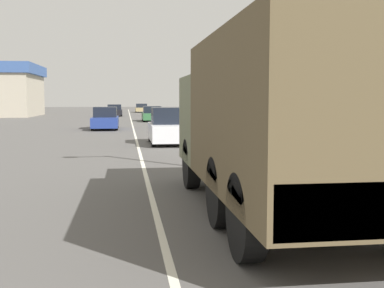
# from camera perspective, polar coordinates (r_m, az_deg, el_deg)

# --- Properties ---
(ground_plane) EXTENTS (180.00, 180.00, 0.00)m
(ground_plane) POSITION_cam_1_polar(r_m,az_deg,el_deg) (38.83, -7.07, 2.23)
(ground_plane) COLOR #565451
(lane_centre_stripe) EXTENTS (0.12, 120.00, 0.00)m
(lane_centre_stripe) POSITION_cam_1_polar(r_m,az_deg,el_deg) (38.83, -7.07, 2.23)
(lane_centre_stripe) COLOR silver
(lane_centre_stripe) RESTS_ON ground
(sidewalk_right) EXTENTS (1.80, 120.00, 0.12)m
(sidewalk_right) POSITION_cam_1_polar(r_m,az_deg,el_deg) (39.14, -0.47, 2.38)
(sidewalk_right) COLOR #9E9B93
(sidewalk_right) RESTS_ON ground
(grass_strip_right) EXTENTS (7.00, 120.00, 0.02)m
(grass_strip_right) POSITION_cam_1_polar(r_m,az_deg,el_deg) (39.95, 5.81, 2.34)
(grass_strip_right) COLOR #4C7538
(grass_strip_right) RESTS_ON ground
(military_truck) EXTENTS (2.57, 7.84, 3.14)m
(military_truck) POSITION_cam_1_polar(r_m,az_deg,el_deg) (8.68, 10.01, 2.99)
(military_truck) COLOR #606647
(military_truck) RESTS_ON ground
(car_nearest_ahead) EXTENTS (1.87, 4.13, 1.70)m
(car_nearest_ahead) POSITION_cam_1_polar(r_m,az_deg,el_deg) (22.59, -2.65, 1.95)
(car_nearest_ahead) COLOR silver
(car_nearest_ahead) RESTS_ON ground
(car_second_ahead) EXTENTS (1.77, 4.72, 1.55)m
(car_second_ahead) POSITION_cam_1_polar(r_m,az_deg,el_deg) (34.02, -10.23, 2.92)
(car_second_ahead) COLOR navy
(car_second_ahead) RESTS_ON ground
(car_third_ahead) EXTENTS (1.83, 4.87, 1.41)m
(car_third_ahead) POSITION_cam_1_polar(r_m,az_deg,el_deg) (45.70, -4.75, 3.53)
(car_third_ahead) COLOR #336B3D
(car_third_ahead) RESTS_ON ground
(car_fourth_ahead) EXTENTS (1.85, 4.32, 1.42)m
(car_fourth_ahead) POSITION_cam_1_polar(r_m,az_deg,el_deg) (59.88, -9.16, 3.91)
(car_fourth_ahead) COLOR black
(car_fourth_ahead) RESTS_ON ground
(car_farthest_ahead) EXTENTS (1.90, 4.42, 1.36)m
(car_farthest_ahead) POSITION_cam_1_polar(r_m,az_deg,el_deg) (75.99, -6.00, 4.23)
(car_farthest_ahead) COLOR tan
(car_farthest_ahead) RESTS_ON ground
(pickup_truck) EXTENTS (1.94, 5.51, 1.79)m
(pickup_truck) POSITION_cam_1_polar(r_m,az_deg,el_deg) (18.51, 19.95, 1.24)
(pickup_truck) COLOR maroon
(pickup_truck) RESTS_ON grass_strip_right
(tree_far_right) EXTENTS (3.76, 3.76, 7.92)m
(tree_far_right) POSITION_cam_1_polar(r_m,az_deg,el_deg) (29.19, 13.69, 12.97)
(tree_far_right) COLOR #4C3D2D
(tree_far_right) RESTS_ON grass_strip_right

